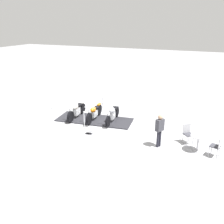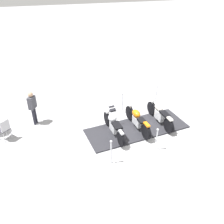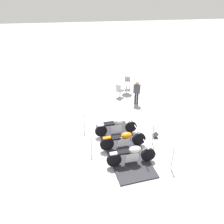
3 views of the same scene
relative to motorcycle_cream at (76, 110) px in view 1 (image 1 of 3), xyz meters
The scene contains 14 objects.
ground_plane 1.25m from the motorcycle_cream, 98.62° to the left, with size 80.00×80.00×0.00m, color #B2B2B7.
display_platform 1.24m from the motorcycle_cream, 98.62° to the left, with size 4.47×1.67×0.06m, color #28282D.
motorcycle_cream is the anchor object (origin of this frame).
motorcycle_copper 1.14m from the motorcycle_cream, 96.77° to the left, with size 2.24×0.65×0.97m.
motorcycle_chrome 2.27m from the motorcycle_cream, 97.04° to the left, with size 2.21×0.74×0.91m.
stanchion_right_front 1.68m from the motorcycle_cream, 19.82° to the right, with size 0.28×0.28×1.13m.
stanchion_left_mid 1.93m from the motorcycle_cream, 150.96° to the left, with size 0.32×0.32×1.03m.
stanchion_right_mid 1.88m from the motorcycle_cream, 44.43° to the left, with size 0.28×0.28×1.10m.
stanchion_left_rear 3.42m from the motorcycle_cream, 124.27° to the left, with size 0.31×0.31×1.06m.
info_placard 2.43m from the motorcycle_cream, 46.91° to the left, with size 0.30×0.35×0.23m.
cafe_table 7.25m from the motorcycle_cream, 80.08° to the left, with size 0.71×0.71×0.77m.
cafe_chair_near_table 8.07m from the motorcycle_cream, 79.51° to the left, with size 0.49×0.49×0.94m.
cafe_chair_across_table 6.63m from the motorcycle_cream, 84.55° to the left, with size 0.56×0.56×0.97m.
bystander_person 5.66m from the motorcycle_cream, 74.19° to the left, with size 0.46×0.38×1.61m.
Camera 1 is at (12.06, 6.47, 5.57)m, focal length 39.41 mm.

